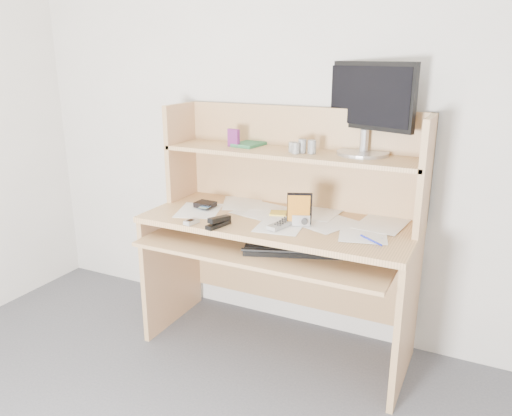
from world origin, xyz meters
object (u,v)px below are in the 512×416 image
at_px(tv_remote, 283,224).
at_px(game_case, 299,209).
at_px(desk, 284,225).
at_px(monitor, 367,106).
at_px(keyboard, 293,249).

relative_size(tv_remote, game_case, 1.13).
relative_size(desk, tv_remote, 7.24).
xyz_separation_m(tv_remote, monitor, (0.30, 0.35, 0.56)).
bearing_deg(game_case, tv_remote, -173.38).
xyz_separation_m(keyboard, tv_remote, (-0.08, 0.05, 0.10)).
bearing_deg(desk, game_case, -45.11).
bearing_deg(tv_remote, monitor, 63.51).
bearing_deg(keyboard, game_case, 73.52).
distance_m(desk, tv_remote, 0.20).
relative_size(desk, game_case, 8.17).
xyz_separation_m(desk, keyboard, (0.14, -0.23, -0.03)).
height_order(desk, tv_remote, desk).
bearing_deg(tv_remote, game_case, 42.74).
xyz_separation_m(tv_remote, game_case, (0.07, 0.04, 0.08)).
height_order(game_case, monitor, monitor).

